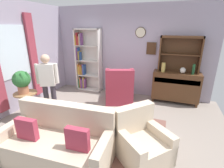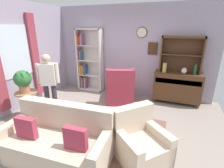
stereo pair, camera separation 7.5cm
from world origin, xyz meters
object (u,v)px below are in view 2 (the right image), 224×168
at_px(vase_round, 184,71).
at_px(potted_plant_large, 23,80).
at_px(sideboard_hutch, 182,49).
at_px(couch_floral, 58,141).
at_px(bottle_wine, 195,70).
at_px(wingback_chair, 120,90).
at_px(plant_stand, 28,102).
at_px(armchair_floral, 140,144).
at_px(bookshelf, 88,61).
at_px(sideboard, 177,86).
at_px(vase_tall, 165,68).
at_px(person_reading, 49,81).
at_px(potted_plant_small, 35,116).

bearing_deg(vase_round, potted_plant_large, -147.85).
height_order(sideboard_hutch, vase_round, sideboard_hutch).
bearing_deg(couch_floral, bottle_wine, 53.03).
xyz_separation_m(couch_floral, wingback_chair, (0.28, 2.48, 0.07)).
height_order(sideboard_hutch, wingback_chair, sideboard_hutch).
bearing_deg(wingback_chair, bottle_wine, 13.58).
relative_size(bottle_wine, plant_stand, 0.42).
bearing_deg(bottle_wine, plant_stand, -150.40).
xyz_separation_m(bottle_wine, armchair_floral, (-0.92, -2.48, -0.77)).
bearing_deg(sideboard_hutch, armchair_floral, -101.11).
height_order(bottle_wine, wingback_chair, bottle_wine).
bearing_deg(couch_floral, bookshelf, 109.47).
xyz_separation_m(sideboard_hutch, bottle_wine, (0.39, -0.20, -0.50)).
distance_m(sideboard, sideboard_hutch, 1.06).
relative_size(couch_floral, potted_plant_large, 3.46).
relative_size(vase_tall, potted_plant_large, 0.50).
bearing_deg(vase_round, wingback_chair, -163.70).
height_order(couch_floral, person_reading, person_reading).
bearing_deg(potted_plant_large, sideboard_hutch, 35.20).
height_order(plant_stand, potted_plant_large, potted_plant_large).
xyz_separation_m(potted_plant_large, person_reading, (0.42, 0.35, -0.09)).
bearing_deg(sideboard_hutch, vase_tall, -154.11).
xyz_separation_m(vase_round, plant_stand, (-3.48, -2.15, -0.58)).
relative_size(bookshelf, armchair_floral, 1.94).
bearing_deg(bottle_wine, sideboard_hutch, 153.04).
xyz_separation_m(bottle_wine, wingback_chair, (-1.94, -0.47, -0.68)).
bearing_deg(bottle_wine, person_reading, -151.32).
xyz_separation_m(vase_tall, bottle_wine, (0.78, -0.01, 0.01)).
xyz_separation_m(plant_stand, potted_plant_large, (0.01, -0.04, 0.58)).
height_order(bookshelf, plant_stand, bookshelf).
bearing_deg(person_reading, vase_tall, 35.73).
bearing_deg(person_reading, vase_round, 31.01).
height_order(vase_round, potted_plant_large, potted_plant_large).
bearing_deg(sideboard, sideboard_hutch, 90.00).
bearing_deg(bottle_wine, vase_round, 175.05).
distance_m(plant_stand, person_reading, 0.72).
distance_m(bottle_wine, plant_stand, 4.35).
height_order(sideboard, armchair_floral, sideboard).
xyz_separation_m(bottle_wine, person_reading, (-3.31, -1.81, -0.16)).
bearing_deg(potted_plant_large, bottle_wine, 30.06).
height_order(potted_plant_small, person_reading, person_reading).
bearing_deg(wingback_chair, couch_floral, -96.45).
relative_size(sideboard_hutch, wingback_chair, 1.05).
bearing_deg(potted_plant_large, person_reading, 39.53).
bearing_deg(vase_tall, bottle_wine, -0.66).
distance_m(bookshelf, sideboard_hutch, 2.98).
distance_m(bottle_wine, armchair_floral, 2.76).
bearing_deg(bookshelf, couch_floral, -70.53).
distance_m(bookshelf, plant_stand, 2.42).
height_order(bottle_wine, couch_floral, bottle_wine).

